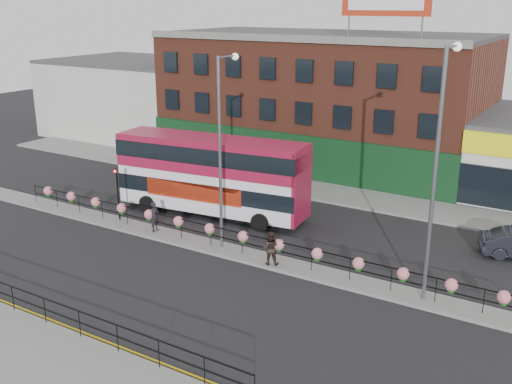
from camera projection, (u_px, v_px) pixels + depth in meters
The scene contains 16 objects.
ground at pixel (226, 252), 31.63m from camera, with size 120.00×120.00×0.00m, color black.
south_pavement at pixel (41, 361), 21.87m from camera, with size 60.00×4.00×0.15m, color slate.
north_pavement at pixel (324, 192), 41.35m from camera, with size 60.00×4.00×0.15m, color slate.
median at pixel (226, 250), 31.61m from camera, with size 60.00×1.60×0.15m, color slate.
yellow_line_inner at pixel (89, 334), 23.75m from camera, with size 60.00×0.10×0.01m, color gold.
yellow_line_outer at pixel (85, 337), 23.61m from camera, with size 60.00×0.10×0.01m, color gold.
brick_building at pixel (324, 99), 48.26m from camera, with size 25.00×12.21×10.30m.
warehouse_west at pixel (137, 97), 58.85m from camera, with size 15.50×12.00×7.30m.
median_railing at pixel (226, 233), 31.31m from camera, with size 30.04×0.56×1.23m.
south_railing at pixel (44, 304), 24.14m from camera, with size 20.04×0.05×1.12m.
double_decker_bus at pixel (212, 168), 36.27m from camera, with size 12.20×4.16×4.84m.
pedestrian_a at pixel (155, 217), 33.81m from camera, with size 0.44×0.65×1.72m, color black.
pedestrian_b at pixel (270, 248), 29.51m from camera, with size 1.03×0.93×1.73m, color black.
lamp_column_west at pixel (223, 137), 30.28m from camera, with size 0.36×1.76×10.00m.
lamp_column_east at pixel (438, 155), 24.57m from camera, with size 0.39×1.91×10.91m.
traffic_light_median at pixel (117, 182), 35.19m from camera, with size 0.15×0.28×3.65m.
Camera 1 is at (16.61, -24.03, 12.63)m, focal length 42.00 mm.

